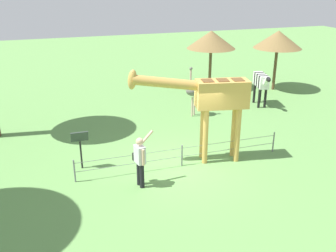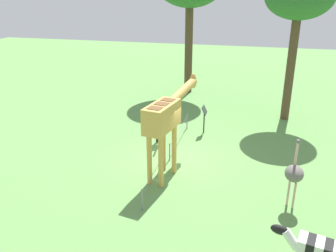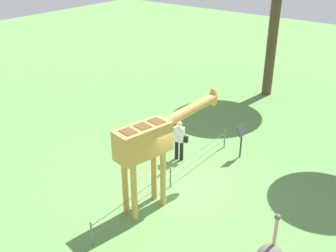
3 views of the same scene
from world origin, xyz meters
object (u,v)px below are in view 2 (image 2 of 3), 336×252
giraffe (166,117)px  info_sign (204,114)px  visitor (160,123)px  ostrich (294,174)px

giraffe → info_sign: (4.25, -0.73, -1.27)m
giraffe → visitor: (2.69, 0.98, -1.32)m
visitor → ostrich: 6.52m
ostrich → info_sign: ostrich is taller
giraffe → visitor: bearing=20.1°
ostrich → info_sign: 6.45m
giraffe → visitor: size_ratio=2.36×
visitor → giraffe: bearing=-159.9°
giraffe → ostrich: size_ratio=1.75×
visitor → ostrich: ostrich is taller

